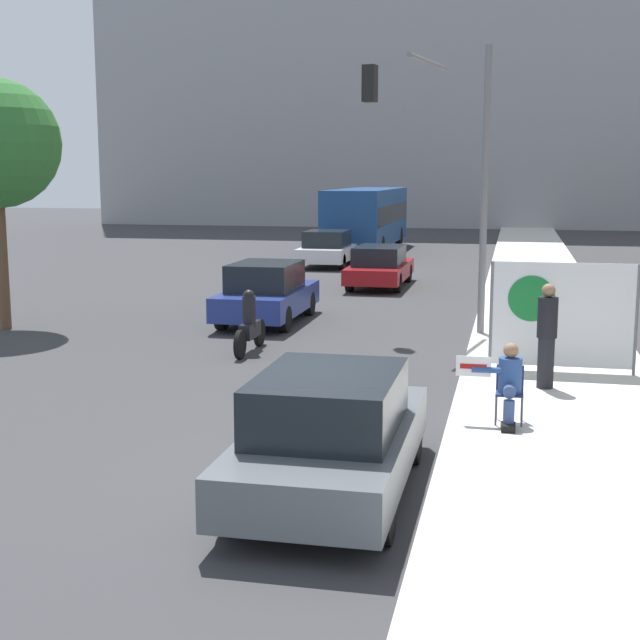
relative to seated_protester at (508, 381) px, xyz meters
name	(u,v)px	position (x,y,z in m)	size (l,w,h in m)	color
ground_plane	(307,484)	(-2.38, -2.75, -0.77)	(160.00, 160.00, 0.00)	#38383A
sidewalk_curb	(543,308)	(0.86, 12.25, -0.70)	(3.45, 90.00, 0.14)	beige
seated_protester	(508,381)	(0.00, 0.00, 0.00)	(0.98, 0.77, 1.19)	#474C56
jogger_on_sidewalk	(547,335)	(0.61, 2.40, 0.29)	(0.34, 0.34, 1.80)	black
protest_banner	(562,315)	(0.91, 3.73, 0.44)	(2.64, 0.06, 2.03)	slate
traffic_light_pole	(443,144)	(-1.63, 7.76, 3.65)	(2.97, 2.74, 6.41)	slate
parked_car_curbside	(331,434)	(-2.02, -3.05, -0.03)	(1.83, 4.26, 1.50)	#565B60
car_on_road_nearest	(267,293)	(-6.09, 8.71, -0.01)	(1.79, 4.23, 1.55)	navy
car_on_road_midblock	(380,266)	(-4.35, 16.50, -0.08)	(1.77, 4.61, 1.38)	maroon
car_on_road_distant	(328,249)	(-7.42, 22.64, -0.04)	(1.89, 4.10, 1.47)	silver
city_bus_on_road	(367,216)	(-6.92, 29.60, 0.98)	(2.55, 10.58, 3.04)	navy
motorcycle_on_road	(250,326)	(-5.40, 4.91, -0.20)	(0.28, 2.03, 1.35)	black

